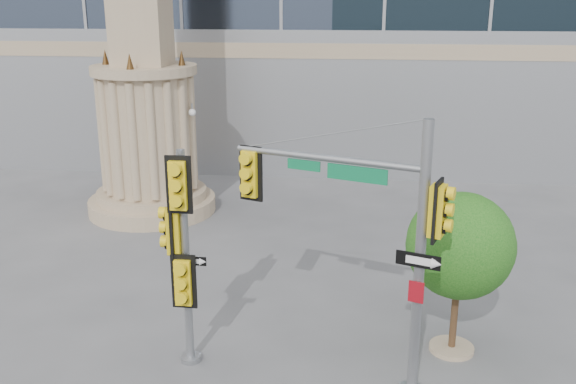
# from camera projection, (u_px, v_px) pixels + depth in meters

# --- Properties ---
(ground) EXTENTS (120.00, 120.00, 0.00)m
(ground) POSITION_uv_depth(u_px,v_px,m) (298.00, 357.00, 13.54)
(ground) COLOR #545456
(ground) RESTS_ON ground
(monument) EXTENTS (4.40, 4.40, 16.60)m
(monument) POSITION_uv_depth(u_px,v_px,m) (143.00, 52.00, 21.08)
(monument) COLOR tan
(monument) RESTS_ON ground
(main_signal_pole) EXTENTS (3.96, 1.74, 5.33)m
(main_signal_pole) POSITION_uv_depth(u_px,v_px,m) (370.00, 224.00, 11.78)
(main_signal_pole) COLOR slate
(main_signal_pole) RESTS_ON ground
(secondary_signal_pole) EXTENTS (0.77, 0.59, 4.53)m
(secondary_signal_pole) POSITION_uv_depth(u_px,v_px,m) (181.00, 244.00, 12.54)
(secondary_signal_pole) COLOR slate
(secondary_signal_pole) RESTS_ON ground
(street_tree) EXTENTS (2.27, 2.21, 3.53)m
(street_tree) POSITION_uv_depth(u_px,v_px,m) (462.00, 250.00, 13.13)
(street_tree) COLOR tan
(street_tree) RESTS_ON ground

